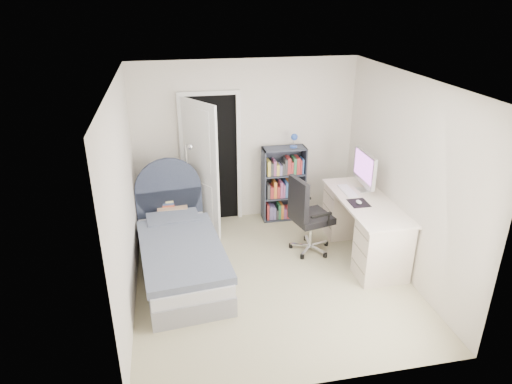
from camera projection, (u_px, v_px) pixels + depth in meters
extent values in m
cube|color=tan|center=(271.00, 278.00, 5.90)|extent=(3.40, 3.60, 0.05)
cube|color=white|center=(274.00, 78.00, 4.87)|extent=(3.40, 3.60, 0.05)
cube|color=silver|center=(246.00, 142.00, 7.02)|extent=(3.40, 0.05, 2.50)
cube|color=silver|center=(323.00, 273.00, 3.75)|extent=(3.40, 0.05, 2.50)
cube|color=silver|center=(122.00, 199.00, 5.08)|extent=(0.05, 3.60, 2.50)
cube|color=silver|center=(407.00, 177.00, 5.69)|extent=(0.05, 3.60, 2.50)
cube|color=black|center=(211.00, 160.00, 7.00)|extent=(0.80, 0.01, 2.00)
cube|color=white|center=(183.00, 162.00, 6.90)|extent=(0.06, 0.06, 2.00)
cube|color=white|center=(239.00, 159.00, 7.05)|extent=(0.06, 0.06, 2.00)
cube|color=white|center=(208.00, 93.00, 6.56)|extent=(0.92, 0.06, 0.06)
cube|color=white|center=(201.00, 169.00, 6.64)|extent=(0.46, 0.70, 2.00)
cube|color=gray|center=(182.00, 267.00, 5.84)|extent=(1.13, 2.07, 0.26)
cube|color=silver|center=(181.00, 254.00, 5.76)|extent=(1.11, 2.02, 0.16)
cube|color=slate|center=(182.00, 250.00, 5.63)|extent=(1.14, 1.77, 0.10)
cube|color=slate|center=(173.00, 220.00, 6.33)|extent=(0.74, 0.46, 0.12)
cube|color=#31384C|center=(171.00, 214.00, 6.64)|extent=(0.94, 0.15, 0.79)
cylinder|color=#31384C|center=(168.00, 189.00, 6.48)|extent=(0.94, 0.15, 0.94)
cylinder|color=#D6A983|center=(161.00, 227.00, 6.56)|extent=(0.04, 0.04, 0.53)
cylinder|color=#D6A983|center=(161.00, 216.00, 6.89)|extent=(0.04, 0.04, 0.53)
cylinder|color=#D6A983|center=(187.00, 224.00, 6.63)|extent=(0.04, 0.04, 0.53)
cylinder|color=#D6A983|center=(185.00, 213.00, 6.96)|extent=(0.04, 0.04, 0.53)
cube|color=#D6A983|center=(172.00, 205.00, 6.66)|extent=(0.43, 0.43, 0.03)
cube|color=#D6A983|center=(174.00, 225.00, 6.79)|extent=(0.38, 0.38, 0.02)
cube|color=#B24C33|center=(168.00, 203.00, 6.64)|extent=(0.17, 0.23, 0.03)
cube|color=#3F598C|center=(168.00, 201.00, 6.62)|extent=(0.16, 0.22, 0.03)
cube|color=#D8CC7F|center=(168.00, 199.00, 6.61)|extent=(0.15, 0.21, 0.03)
cylinder|color=silver|center=(191.00, 235.00, 6.88)|extent=(0.21, 0.21, 0.02)
cylinder|color=silver|center=(189.00, 191.00, 6.59)|extent=(0.02, 0.02, 1.43)
sphere|color=silver|center=(190.00, 147.00, 6.28)|extent=(0.08, 0.08, 0.08)
cube|color=#353A48|center=(263.00, 185.00, 7.12)|extent=(0.02, 0.29, 1.19)
cube|color=#353A48|center=(303.00, 182.00, 7.24)|extent=(0.02, 0.29, 1.19)
cube|color=#353A48|center=(284.00, 148.00, 6.95)|extent=(0.67, 0.29, 0.02)
cube|color=#353A48|center=(283.00, 217.00, 7.42)|extent=(0.67, 0.29, 0.02)
cube|color=#353A48|center=(281.00, 180.00, 7.30)|extent=(0.67, 0.01, 1.19)
cube|color=#353A48|center=(283.00, 196.00, 7.27)|extent=(0.63, 0.27, 0.02)
cube|color=#353A48|center=(284.00, 174.00, 7.11)|extent=(0.63, 0.27, 0.02)
cylinder|color=#284DAF|center=(293.00, 147.00, 6.96)|extent=(0.11, 0.11, 0.02)
cylinder|color=silver|center=(294.00, 142.00, 6.93)|extent=(0.02, 0.02, 0.15)
sphere|color=#284DAF|center=(294.00, 137.00, 6.87)|extent=(0.10, 0.10, 0.10)
cube|color=#B23333|center=(267.00, 211.00, 7.29)|extent=(0.04, 0.20, 0.26)
cube|color=#7F72B2|center=(270.00, 211.00, 7.31)|extent=(0.06, 0.20, 0.22)
cube|color=#7F72B2|center=(274.00, 212.00, 7.32)|extent=(0.04, 0.20, 0.20)
cube|color=#3F3F3F|center=(276.00, 213.00, 7.34)|extent=(0.04, 0.20, 0.15)
cube|color=#337F4C|center=(279.00, 210.00, 7.33)|extent=(0.03, 0.20, 0.23)
cube|color=orange|center=(281.00, 210.00, 7.34)|extent=(0.04, 0.20, 0.23)
cube|color=#994C7F|center=(284.00, 212.00, 7.36)|extent=(0.04, 0.20, 0.17)
cube|color=#B23333|center=(287.00, 212.00, 7.37)|extent=(0.05, 0.20, 0.16)
cube|color=#D8BF4C|center=(290.00, 211.00, 7.38)|extent=(0.03, 0.20, 0.17)
cube|color=#337F4C|center=(292.00, 211.00, 7.39)|extent=(0.04, 0.20, 0.16)
cube|color=#994C7F|center=(295.00, 210.00, 7.39)|extent=(0.03, 0.20, 0.20)
cube|color=#994C7F|center=(298.00, 209.00, 7.39)|extent=(0.05, 0.20, 0.23)
cube|color=#D8BF4C|center=(300.00, 209.00, 7.40)|extent=(0.03, 0.20, 0.20)
cube|color=#3F3F3F|center=(268.00, 190.00, 7.15)|extent=(0.04, 0.20, 0.23)
cube|color=#B23333|center=(271.00, 191.00, 7.17)|extent=(0.05, 0.20, 0.19)
cube|color=orange|center=(274.00, 189.00, 7.16)|extent=(0.05, 0.20, 0.27)
cube|color=#B23333|center=(277.00, 191.00, 7.19)|extent=(0.05, 0.20, 0.18)
cube|color=#994C7F|center=(280.00, 188.00, 7.18)|extent=(0.04, 0.20, 0.26)
cube|color=#994C7F|center=(283.00, 189.00, 7.20)|extent=(0.03, 0.20, 0.21)
cube|color=#335999|center=(285.00, 188.00, 7.20)|extent=(0.04, 0.20, 0.25)
cube|color=orange|center=(289.00, 188.00, 7.20)|extent=(0.06, 0.20, 0.25)
cube|color=orange|center=(291.00, 189.00, 7.22)|extent=(0.03, 0.20, 0.20)
cube|color=#7F72B2|center=(293.00, 187.00, 7.22)|extent=(0.02, 0.20, 0.27)
cube|color=#335999|center=(296.00, 189.00, 7.24)|extent=(0.06, 0.20, 0.19)
cube|color=#D8BF4C|center=(299.00, 188.00, 7.24)|extent=(0.04, 0.20, 0.23)
cube|color=#B23333|center=(302.00, 188.00, 7.25)|extent=(0.04, 0.20, 0.22)
cube|color=#D8BF4C|center=(268.00, 167.00, 6.99)|extent=(0.05, 0.20, 0.24)
cube|color=#3F3F3F|center=(271.00, 168.00, 7.01)|extent=(0.04, 0.20, 0.20)
cube|color=#994C7F|center=(274.00, 167.00, 7.01)|extent=(0.04, 0.20, 0.23)
cube|color=#D8BF4C|center=(277.00, 169.00, 7.03)|extent=(0.04, 0.20, 0.17)
cube|color=#7F72B2|center=(280.00, 169.00, 7.04)|extent=(0.04, 0.20, 0.16)
cube|color=#3F3F3F|center=(282.00, 168.00, 7.05)|extent=(0.03, 0.20, 0.18)
cube|color=#3F3F3F|center=(285.00, 166.00, 7.04)|extent=(0.03, 0.20, 0.24)
cube|color=#B23333|center=(288.00, 165.00, 7.05)|extent=(0.05, 0.20, 0.26)
cube|color=#B23333|center=(291.00, 167.00, 7.07)|extent=(0.03, 0.20, 0.20)
cube|color=#337F4C|center=(294.00, 165.00, 7.06)|extent=(0.04, 0.20, 0.26)
cube|color=#B23333|center=(297.00, 164.00, 7.07)|extent=(0.05, 0.20, 0.26)
cube|color=#B23333|center=(300.00, 166.00, 7.09)|extent=(0.03, 0.20, 0.22)
cube|color=#335999|center=(302.00, 165.00, 7.09)|extent=(0.02, 0.20, 0.23)
cube|color=beige|center=(366.00, 202.00, 6.09)|extent=(0.67, 1.67, 0.03)
cube|color=beige|center=(383.00, 250.00, 5.72)|extent=(0.62, 0.45, 0.78)
cube|color=beige|center=(347.00, 210.00, 6.78)|extent=(0.62, 0.45, 0.78)
cube|color=silver|center=(364.00, 190.00, 6.40)|extent=(0.18, 0.18, 0.01)
cube|color=silver|center=(367.00, 181.00, 6.35)|extent=(0.03, 0.07, 0.25)
cube|color=silver|center=(365.00, 168.00, 6.26)|extent=(0.05, 0.63, 0.45)
cube|color=#D05FE7|center=(363.00, 167.00, 6.25)|extent=(0.00, 0.56, 0.36)
cube|color=white|center=(348.00, 191.00, 6.35)|extent=(0.15, 0.45, 0.02)
cube|color=black|center=(359.00, 203.00, 6.01)|extent=(0.25, 0.29, 0.00)
ellipsoid|color=white|center=(359.00, 202.00, 6.00)|extent=(0.07, 0.11, 0.03)
cube|color=silver|center=(318.00, 244.00, 6.53)|extent=(0.29, 0.11, 0.03)
cylinder|color=black|center=(326.00, 243.00, 6.59)|extent=(0.07, 0.07, 0.06)
cube|color=silver|center=(308.00, 241.00, 6.60)|extent=(0.06, 0.29, 0.03)
cylinder|color=black|center=(306.00, 238.00, 6.74)|extent=(0.07, 0.07, 0.06)
cube|color=silver|center=(300.00, 245.00, 6.50)|extent=(0.28, 0.15, 0.03)
cylinder|color=black|center=(291.00, 246.00, 6.53)|extent=(0.07, 0.07, 0.06)
cube|color=silver|center=(306.00, 250.00, 6.36)|extent=(0.22, 0.24, 0.03)
cylinder|color=black|center=(302.00, 257.00, 6.27)|extent=(0.07, 0.07, 0.06)
cube|color=silver|center=(318.00, 249.00, 6.38)|extent=(0.18, 0.26, 0.03)
cylinder|color=black|center=(325.00, 255.00, 6.30)|extent=(0.07, 0.07, 0.06)
cylinder|color=silver|center=(311.00, 233.00, 6.39)|extent=(0.06, 0.06, 0.43)
cube|color=black|center=(312.00, 218.00, 6.29)|extent=(0.59, 0.59, 0.09)
cube|color=black|center=(298.00, 199.00, 6.07)|extent=(0.18, 0.45, 0.56)
cube|color=black|center=(321.00, 215.00, 6.00)|extent=(0.31, 0.11, 0.03)
cube|color=black|center=(301.00, 200.00, 6.44)|extent=(0.31, 0.11, 0.03)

